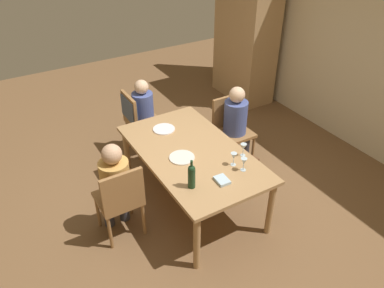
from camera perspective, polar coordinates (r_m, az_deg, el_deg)
The scene contains 18 objects.
ground_plane at distance 4.69m, azimuth 0.00°, elevation -8.54°, with size 10.00×10.00×0.00m, color brown.
rear_room_partition at distance 5.69m, azimuth 24.89°, elevation 12.21°, with size 6.40×0.12×2.70m, color beige.
armoire_cabinet at distance 6.76m, azimuth 8.09°, elevation 15.74°, with size 1.18×0.62×2.18m.
dining_table at distance 4.27m, azimuth 0.00°, elevation -1.95°, with size 1.86×1.06×0.74m.
chair_near at distance 4.00m, azimuth -10.71°, elevation -7.96°, with size 0.44×0.44×0.92m.
chair_left_end at distance 5.26m, azimuth -8.53°, elevation 4.23°, with size 0.44×0.46×0.92m.
chair_far_left at distance 5.12m, azimuth 5.85°, elevation 2.78°, with size 0.44×0.44×0.92m.
person_woman_host at distance 4.00m, azimuth -11.49°, elevation -5.72°, with size 0.35×0.31×1.13m.
person_man_bearded at distance 5.29m, azimuth -7.08°, elevation 5.04°, with size 0.29×0.33×1.09m.
person_man_guest at distance 4.98m, azimuth 6.69°, elevation 3.38°, with size 0.35×0.31×1.13m.
wine_bottle_tall_green at distance 3.66m, azimuth -0.06°, elevation -4.78°, with size 0.07×0.07×0.32m.
wine_glass_near_left at distance 4.14m, azimuth 7.74°, elevation -0.50°, with size 0.07×0.07×0.15m.
wine_glass_centre at distance 3.93m, azimuth 7.80°, elevation -2.68°, with size 0.07×0.07×0.15m.
wine_glass_near_right at distance 3.99m, azimuth 6.30°, elevation -1.90°, with size 0.07×0.07×0.15m.
dinner_plate_host at distance 4.63m, azimuth -4.25°, elevation 2.25°, with size 0.27×0.27×0.01m, color white.
dinner_plate_guest_left at distance 4.12m, azimuth -1.53°, elevation -2.04°, with size 0.28×0.28×0.01m, color silver.
folded_napkin at distance 3.81m, azimuth 4.53°, elevation -5.45°, with size 0.16×0.12×0.03m, color #ADC6D6.
handbag at distance 5.08m, azimuth 8.46°, elevation -3.53°, with size 0.28×0.12×0.22m, color brown.
Camera 1 is at (2.97, -1.78, 3.16)m, focal length 35.47 mm.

